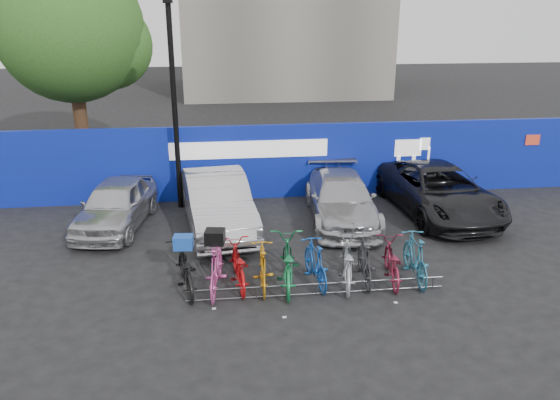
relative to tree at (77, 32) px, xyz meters
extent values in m
plane|color=black|center=(6.77, -10.06, -5.07)|extent=(100.00, 100.00, 0.00)
cube|color=#0A1E91|center=(6.77, -4.06, -3.87)|extent=(22.00, 0.15, 2.40)
cube|color=white|center=(5.77, -4.16, -3.42)|extent=(5.00, 0.02, 0.55)
cube|color=white|center=(10.97, -4.16, -3.52)|extent=(1.20, 0.02, 0.90)
cube|color=#E94429|center=(15.27, -4.16, -3.37)|extent=(0.50, 0.02, 0.35)
cylinder|color=#382314|center=(-0.23, -0.06, -3.07)|extent=(0.50, 0.50, 4.00)
sphere|color=#27571B|center=(-0.23, -0.06, 0.13)|extent=(5.20, 5.20, 5.20)
sphere|color=#27571B|center=(0.97, 0.24, -0.47)|extent=(3.20, 3.20, 3.20)
cylinder|color=black|center=(3.57, -4.66, -2.07)|extent=(0.16, 0.16, 6.00)
cube|color=black|center=(3.57, -4.66, 0.98)|extent=(0.25, 0.50, 0.12)
cylinder|color=#595B60|center=(6.77, -10.66, -4.79)|extent=(5.60, 0.03, 0.03)
cylinder|color=#595B60|center=(6.77, -10.66, -5.02)|extent=(5.60, 0.03, 0.03)
cylinder|color=#595B60|center=(4.17, -10.66, -4.93)|extent=(0.03, 0.03, 0.28)
cylinder|color=#595B60|center=(5.47, -10.66, -4.93)|extent=(0.03, 0.03, 0.28)
cylinder|color=#595B60|center=(6.77, -10.66, -4.93)|extent=(0.03, 0.03, 0.28)
cylinder|color=#595B60|center=(8.07, -10.66, -4.93)|extent=(0.03, 0.03, 0.28)
cylinder|color=#595B60|center=(9.37, -10.66, -4.93)|extent=(0.03, 0.03, 0.28)
imported|color=#B3B4B8|center=(1.89, -6.11, -4.40)|extent=(2.21, 4.16, 1.35)
imported|color=#B3B3B8|center=(4.72, -6.57, -4.29)|extent=(2.24, 4.88, 1.55)
imported|color=#A8A9AE|center=(8.28, -6.34, -4.41)|extent=(2.20, 4.67, 1.32)
imported|color=black|center=(11.28, -6.14, -4.35)|extent=(2.67, 5.32, 1.45)
imported|color=black|center=(3.97, -10.06, -4.57)|extent=(0.99, 1.97, 0.99)
imported|color=#C0458C|center=(4.65, -10.17, -4.51)|extent=(0.76, 1.92, 1.12)
imported|color=#B30E11|center=(5.12, -9.96, -4.59)|extent=(0.79, 1.88, 0.96)
imported|color=orange|center=(5.66, -10.16, -4.57)|extent=(0.54, 1.68, 1.00)
imported|color=#15723D|center=(6.20, -10.13, -4.52)|extent=(0.95, 2.16, 1.10)
imported|color=#1248A6|center=(6.84, -10.10, -4.57)|extent=(0.66, 1.72, 1.01)
imported|color=#96999D|center=(7.54, -10.15, -4.55)|extent=(1.05, 2.06, 1.03)
imported|color=#27272A|center=(7.95, -10.13, -4.57)|extent=(0.63, 1.70, 1.00)
imported|color=maroon|center=(8.56, -10.17, -4.60)|extent=(0.88, 1.86, 0.94)
imported|color=#22647F|center=(9.11, -10.18, -4.53)|extent=(0.62, 1.83, 1.09)
cube|color=#1745A8|center=(3.97, -10.06, -3.93)|extent=(0.43, 0.34, 0.29)
cube|color=black|center=(4.65, -10.17, -3.80)|extent=(0.46, 0.43, 0.30)
camera|label=1|loc=(4.76, -20.90, 0.77)|focal=35.00mm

